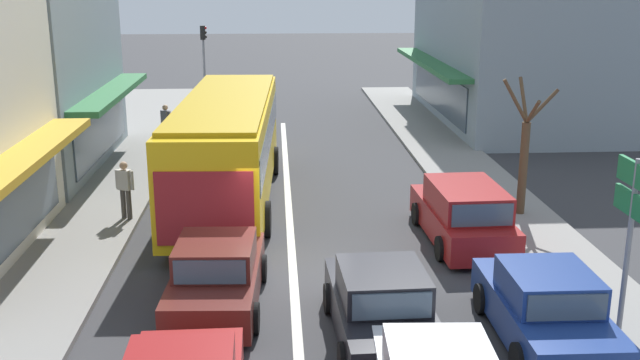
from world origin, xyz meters
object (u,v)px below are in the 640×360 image
traffic_light_downstreet (204,53)px  pedestrian_with_handbag_near (166,122)px  sedan_adjacent_lane_trail (381,308)px  pedestrian_browsing_midblock (125,186)px  directional_road_sign (633,208)px  city_bus (227,143)px  parked_wagon_kerb_second (463,214)px  street_tree_right (524,155)px  parked_sedan_kerb_front (545,309)px  sedan_behind_bus_mid (217,276)px

traffic_light_downstreet → pedestrian_with_handbag_near: bearing=-95.0°
sedan_adjacent_lane_trail → pedestrian_browsing_midblock: pedestrian_browsing_midblock is taller
directional_road_sign → pedestrian_with_handbag_near: (-10.63, 16.78, -1.64)m
pedestrian_browsing_midblock → sedan_adjacent_lane_trail: bearing=-49.9°
city_bus → parked_wagon_kerb_second: size_ratio=2.40×
street_tree_right → pedestrian_browsing_midblock: street_tree_right is taller
city_bus → street_tree_right: bearing=-12.4°
parked_wagon_kerb_second → directional_road_sign: (1.58, -5.67, 1.96)m
parked_sedan_kerb_front → pedestrian_browsing_midblock: (-9.16, 7.48, 0.40)m
city_bus → pedestrian_browsing_midblock: city_bus is taller
sedan_behind_bus_mid → traffic_light_downstreet: size_ratio=1.02×
sedan_adjacent_lane_trail → pedestrian_browsing_midblock: size_ratio=2.61×
parked_wagon_kerb_second → street_tree_right: (2.15, 1.91, 1.09)m
traffic_light_downstreet → pedestrian_with_handbag_near: size_ratio=2.58×
sedan_behind_bus_mid → parked_wagon_kerb_second: 6.99m
city_bus → parked_wagon_kerb_second: (6.22, -3.74, -1.14)m
parked_sedan_kerb_front → traffic_light_downstreet: bearing=108.6°
sedan_adjacent_lane_trail → pedestrian_with_handbag_near: 17.46m
sedan_adjacent_lane_trail → parked_sedan_kerb_front: size_ratio=1.01×
pedestrian_with_handbag_near → pedestrian_browsing_midblock: 9.07m
directional_road_sign → sedan_adjacent_lane_trail: bearing=174.1°
city_bus → sedan_behind_bus_mid: 7.34m
sedan_adjacent_lane_trail → pedestrian_with_handbag_near: bearing=110.8°
sedan_adjacent_lane_trail → city_bus: bearing=110.6°
pedestrian_with_handbag_near → pedestrian_browsing_midblock: same height
sedan_adjacent_lane_trail → pedestrian_browsing_midblock: bearing=130.1°
sedan_behind_bus_mid → traffic_light_downstreet: (-2.24, 23.37, 2.19)m
city_bus → pedestrian_browsing_midblock: bearing=-148.1°
parked_sedan_kerb_front → pedestrian_browsing_midblock: pedestrian_browsing_midblock is taller
city_bus → street_tree_right: size_ratio=2.76×
parked_sedan_kerb_front → street_tree_right: bearing=75.3°
sedan_adjacent_lane_trail → directional_road_sign: directional_road_sign is taller
city_bus → sedan_adjacent_lane_trail: size_ratio=2.57×
directional_road_sign → parked_wagon_kerb_second: bearing=105.5°
street_tree_right → pedestrian_browsing_midblock: 11.13m
pedestrian_browsing_midblock → city_bus: bearing=31.9°
city_bus → sedan_adjacent_lane_trail: city_bus is taller
pedestrian_with_handbag_near → traffic_light_downstreet: bearing=85.0°
directional_road_sign → street_tree_right: bearing=85.7°
parked_wagon_kerb_second → directional_road_sign: 6.20m
parked_sedan_kerb_front → parked_wagon_kerb_second: size_ratio=0.93×
sedan_adjacent_lane_trail → sedan_behind_bus_mid: bearing=151.8°
sedan_behind_bus_mid → parked_wagon_kerb_second: bearing=30.0°
city_bus → sedan_adjacent_lane_trail: (3.37, -8.95, -1.22)m
street_tree_right → parked_sedan_kerb_front: bearing=-104.7°
sedan_behind_bus_mid → directional_road_sign: directional_road_sign is taller
traffic_light_downstreet → directional_road_sign: size_ratio=1.17×
city_bus → sedan_behind_bus_mid: bearing=-88.7°
street_tree_right → pedestrian_with_handbag_near: street_tree_right is taller
pedestrian_with_handbag_near → sedan_behind_bus_mid: bearing=-78.4°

